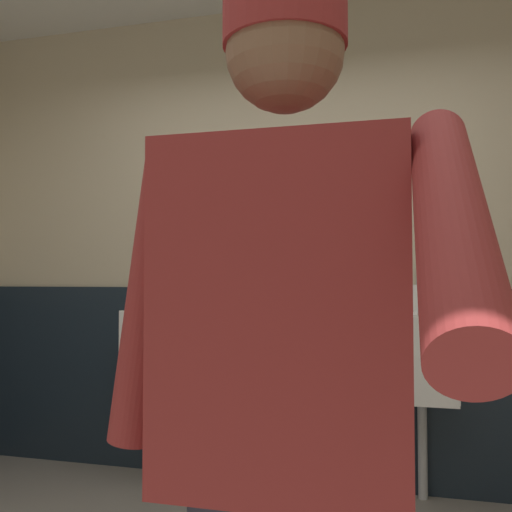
# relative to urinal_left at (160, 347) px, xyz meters

# --- Properties ---
(wall_back) EXTENTS (4.95, 0.12, 2.84)m
(wall_back) POSITION_rel_urinal_left_xyz_m (0.78, 0.22, 0.64)
(wall_back) COLOR beige
(wall_back) RESTS_ON ground_plane
(wainscot_band_back) EXTENTS (4.35, 0.03, 1.13)m
(wainscot_band_back) POSITION_rel_urinal_left_xyz_m (0.78, 0.14, -0.21)
(wainscot_band_back) COLOR #19232D
(wainscot_band_back) RESTS_ON ground_plane
(urinal_left) EXTENTS (0.40, 0.34, 1.24)m
(urinal_left) POSITION_rel_urinal_left_xyz_m (0.00, 0.00, 0.00)
(urinal_left) COLOR white
(urinal_left) RESTS_ON ground_plane
(urinal_middle) EXTENTS (0.40, 0.34, 1.24)m
(urinal_middle) POSITION_rel_urinal_left_xyz_m (0.75, 0.00, 0.00)
(urinal_middle) COLOR white
(urinal_middle) RESTS_ON ground_plane
(urinal_right) EXTENTS (0.40, 0.34, 1.24)m
(urinal_right) POSITION_rel_urinal_left_xyz_m (1.50, 0.00, 0.00)
(urinal_right) COLOR white
(urinal_right) RESTS_ON ground_plane
(privacy_divider_panel) EXTENTS (0.04, 0.40, 0.90)m
(privacy_divider_panel) POSITION_rel_urinal_left_xyz_m (0.38, -0.07, 0.17)
(privacy_divider_panel) COLOR #4C4C51
(person) EXTENTS (0.65, 0.60, 1.70)m
(person) POSITION_rel_urinal_left_xyz_m (1.20, -2.11, 0.22)
(person) COLOR #2D3342
(person) RESTS_ON ground_plane
(soap_dispenser) EXTENTS (0.10, 0.07, 0.18)m
(soap_dispenser) POSITION_rel_urinal_left_xyz_m (1.25, 0.12, 0.53)
(soap_dispenser) COLOR silver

